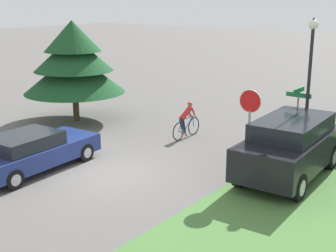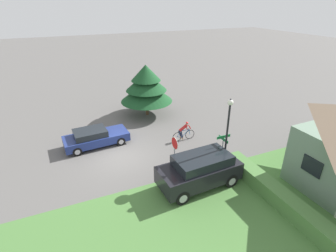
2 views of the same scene
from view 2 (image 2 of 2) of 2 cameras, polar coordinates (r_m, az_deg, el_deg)
name	(u,v)px [view 2 (image 2 of 2)]	position (r m, az deg, el deg)	size (l,w,h in m)	color
ground_plane	(120,157)	(18.04, -10.46, -6.55)	(140.00, 140.00, 0.00)	#5B5956
hedge_row	(300,214)	(14.42, 26.78, -16.77)	(10.65, 0.90, 0.83)	#4C7A3D
sedan_left_lane	(95,137)	(19.45, -15.59, -2.40)	(2.12, 4.60, 1.29)	navy
cyclist	(184,132)	(19.47, 3.42, -1.21)	(0.44, 1.79, 1.46)	black
parked_suv_right	(200,170)	(14.81, 6.93, -9.54)	(2.25, 4.70, 1.90)	black
stop_sign	(175,151)	(14.40, 1.45, -5.52)	(0.71, 0.07, 2.90)	gray
street_lamp	(228,127)	(14.69, 12.87, -0.20)	(0.32, 0.32, 4.91)	black
street_name_sign	(223,147)	(15.65, 11.79, -4.52)	(0.90, 0.90, 2.54)	gray
conifer_tall_near	(146,86)	(23.26, -4.77, 8.71)	(4.59, 4.59, 4.58)	#4C3823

